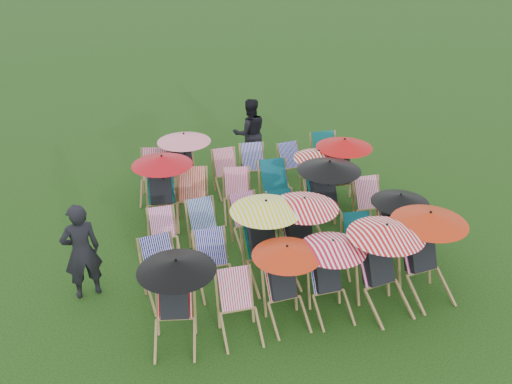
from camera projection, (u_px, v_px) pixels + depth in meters
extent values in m
plane|color=black|center=(270.00, 243.00, 10.87)|extent=(100.00, 100.00, 0.00)
cube|color=red|center=(175.00, 296.00, 8.36)|extent=(0.56, 0.45, 0.59)
cube|color=black|center=(175.00, 298.00, 8.31)|extent=(0.49, 0.50, 0.62)
sphere|color=tan|center=(174.00, 276.00, 8.26)|extent=(0.22, 0.22, 0.22)
cylinder|color=black|center=(178.00, 284.00, 8.15)|extent=(0.03, 0.03, 0.72)
cone|color=black|center=(176.00, 265.00, 8.00)|extent=(1.13, 1.13, 0.18)
cube|color=#DB2B66|center=(235.00, 289.00, 8.55)|extent=(0.48, 0.35, 0.57)
cube|color=red|center=(280.00, 279.00, 8.80)|extent=(0.49, 0.38, 0.55)
cube|color=black|center=(282.00, 281.00, 8.76)|extent=(0.41, 0.43, 0.58)
sphere|color=tan|center=(280.00, 261.00, 8.70)|extent=(0.20, 0.20, 0.20)
cylinder|color=black|center=(286.00, 268.00, 8.62)|extent=(0.03, 0.03, 0.67)
cone|color=red|center=(287.00, 251.00, 8.48)|extent=(1.06, 1.06, 0.16)
cube|color=#1308B0|center=(325.00, 273.00, 8.96)|extent=(0.47, 0.36, 0.55)
cube|color=black|center=(326.00, 274.00, 8.92)|extent=(0.40, 0.41, 0.57)
sphere|color=tan|center=(325.00, 255.00, 8.86)|extent=(0.20, 0.20, 0.20)
cylinder|color=black|center=(332.00, 262.00, 8.79)|extent=(0.03, 0.03, 0.67)
cone|color=red|center=(333.00, 245.00, 8.65)|extent=(1.05, 1.05, 0.16)
cube|color=#FB329E|center=(375.00, 263.00, 9.05)|extent=(0.59, 0.47, 0.63)
cube|color=black|center=(377.00, 264.00, 9.01)|extent=(0.51, 0.52, 0.66)
sphere|color=tan|center=(375.00, 243.00, 8.94)|extent=(0.23, 0.23, 0.23)
cylinder|color=black|center=(384.00, 249.00, 8.86)|extent=(0.03, 0.03, 0.77)
cone|color=red|center=(386.00, 230.00, 8.70)|extent=(1.20, 1.20, 0.19)
cube|color=#D92B8E|center=(417.00, 250.00, 9.36)|extent=(0.58, 0.46, 0.63)
cube|color=black|center=(419.00, 252.00, 9.32)|extent=(0.50, 0.52, 0.67)
sphere|color=tan|center=(418.00, 230.00, 9.25)|extent=(0.23, 0.23, 0.23)
cylinder|color=black|center=(427.00, 237.00, 9.17)|extent=(0.03, 0.03, 0.78)
cone|color=red|center=(430.00, 218.00, 9.01)|extent=(1.22, 1.22, 0.19)
cube|color=#0F068F|center=(158.00, 255.00, 9.31)|extent=(0.55, 0.45, 0.59)
cube|color=#0F0799|center=(211.00, 247.00, 9.55)|extent=(0.49, 0.37, 0.57)
cube|color=#096330|center=(260.00, 237.00, 9.73)|extent=(0.57, 0.45, 0.63)
cube|color=black|center=(261.00, 238.00, 9.69)|extent=(0.49, 0.50, 0.66)
sphere|color=tan|center=(259.00, 218.00, 9.62)|extent=(0.23, 0.23, 0.23)
cylinder|color=black|center=(266.00, 224.00, 9.54)|extent=(0.03, 0.03, 0.77)
cone|color=#FFEE0D|center=(266.00, 206.00, 9.38)|extent=(1.21, 1.21, 0.19)
cube|color=red|center=(297.00, 233.00, 9.89)|extent=(0.58, 0.47, 0.61)
cube|color=black|center=(298.00, 234.00, 9.85)|extent=(0.50, 0.52, 0.64)
sphere|color=tan|center=(296.00, 215.00, 9.78)|extent=(0.22, 0.22, 0.22)
cylinder|color=black|center=(303.00, 220.00, 9.71)|extent=(0.03, 0.03, 0.75)
cone|color=red|center=(304.00, 203.00, 9.55)|extent=(1.18, 1.18, 0.18)
cube|color=#0A6A28|center=(357.00, 230.00, 10.08)|extent=(0.52, 0.41, 0.56)
cube|color=#EE080C|center=(392.00, 223.00, 10.34)|extent=(0.46, 0.35, 0.54)
cube|color=black|center=(393.00, 225.00, 10.30)|extent=(0.39, 0.40, 0.56)
sphere|color=tan|center=(392.00, 208.00, 10.25)|extent=(0.20, 0.20, 0.20)
cylinder|color=black|center=(399.00, 213.00, 10.17)|extent=(0.03, 0.03, 0.66)
cone|color=black|center=(401.00, 198.00, 10.04)|extent=(1.03, 1.03, 0.16)
cube|color=#D02985|center=(162.00, 222.00, 10.43)|extent=(0.44, 0.32, 0.51)
cube|color=#072D98|center=(202.00, 215.00, 10.58)|extent=(0.51, 0.40, 0.56)
cube|color=#ED2F9F|center=(244.00, 209.00, 10.77)|extent=(0.51, 0.40, 0.56)
cube|color=#096832|center=(282.00, 206.00, 10.91)|extent=(0.49, 0.38, 0.55)
cube|color=#09673A|center=(322.00, 195.00, 11.11)|extent=(0.60, 0.49, 0.63)
cube|color=black|center=(323.00, 196.00, 11.07)|extent=(0.52, 0.53, 0.66)
sphere|color=tan|center=(321.00, 177.00, 11.00)|extent=(0.23, 0.23, 0.23)
cylinder|color=black|center=(328.00, 183.00, 10.93)|extent=(0.03, 0.03, 0.78)
cone|color=black|center=(329.00, 166.00, 10.76)|extent=(1.22, 1.22, 0.19)
cube|color=#D62A65|center=(367.00, 192.00, 11.32)|extent=(0.49, 0.36, 0.58)
cube|color=#0B7439|center=(161.00, 187.00, 11.42)|extent=(0.56, 0.43, 0.62)
cube|color=black|center=(161.00, 189.00, 11.38)|extent=(0.48, 0.49, 0.65)
sphere|color=tan|center=(160.00, 171.00, 11.32)|extent=(0.23, 0.23, 0.23)
cylinder|color=black|center=(163.00, 176.00, 11.22)|extent=(0.03, 0.03, 0.76)
cone|color=#B50A13|center=(162.00, 160.00, 11.06)|extent=(1.19, 1.19, 0.18)
cube|color=red|center=(192.00, 184.00, 11.52)|extent=(0.60, 0.49, 0.63)
cube|color=#F73172|center=(237.00, 183.00, 11.74)|extent=(0.53, 0.42, 0.57)
cube|color=#096825|center=(274.00, 176.00, 11.88)|extent=(0.53, 0.39, 0.63)
cube|color=#09652D|center=(314.00, 177.00, 12.07)|extent=(0.49, 0.38, 0.54)
cube|color=black|center=(314.00, 178.00, 12.03)|extent=(0.42, 0.43, 0.56)
sphere|color=tan|center=(314.00, 163.00, 11.97)|extent=(0.20, 0.20, 0.20)
cylinder|color=black|center=(318.00, 168.00, 11.89)|extent=(0.03, 0.03, 0.66)
cone|color=#BA1609|center=(319.00, 154.00, 11.75)|extent=(1.04, 1.04, 0.16)
cube|color=#09632C|center=(338.00, 169.00, 12.23)|extent=(0.53, 0.39, 0.61)
cube|color=black|center=(339.00, 170.00, 12.18)|extent=(0.44, 0.46, 0.64)
sphere|color=tan|center=(338.00, 153.00, 12.12)|extent=(0.23, 0.23, 0.23)
cylinder|color=black|center=(343.00, 158.00, 12.03)|extent=(0.03, 0.03, 0.75)
cone|color=#B60B0A|center=(344.00, 143.00, 11.87)|extent=(1.18, 1.18, 0.18)
cube|color=#D32A5B|center=(155.00, 164.00, 12.43)|extent=(0.59, 0.48, 0.63)
cube|color=red|center=(182.00, 162.00, 12.56)|extent=(0.54, 0.43, 0.60)
cube|color=black|center=(182.00, 163.00, 12.51)|extent=(0.47, 0.48, 0.63)
sphere|color=tan|center=(180.00, 148.00, 12.45)|extent=(0.22, 0.22, 0.22)
cylinder|color=black|center=(185.00, 152.00, 12.37)|extent=(0.03, 0.03, 0.74)
cone|color=pink|center=(184.00, 138.00, 12.22)|extent=(1.16, 1.16, 0.18)
cube|color=#F0306A|center=(225.00, 162.00, 12.68)|extent=(0.49, 0.38, 0.56)
cube|color=#09068D|center=(252.00, 157.00, 12.91)|extent=(0.50, 0.38, 0.57)
cube|color=#080AAE|center=(290.00, 155.00, 13.08)|extent=(0.50, 0.40, 0.54)
cube|color=#0A7226|center=(324.00, 147.00, 13.28)|extent=(0.54, 0.41, 0.63)
imported|color=black|center=(81.00, 251.00, 9.08)|extent=(0.70, 0.55, 1.68)
imported|color=black|center=(250.00, 133.00, 13.62)|extent=(0.83, 0.65, 1.70)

